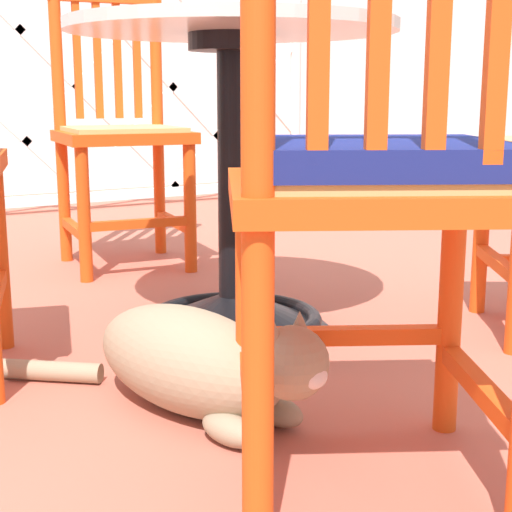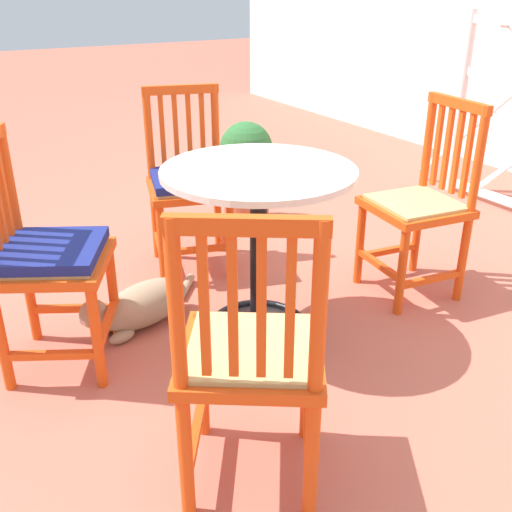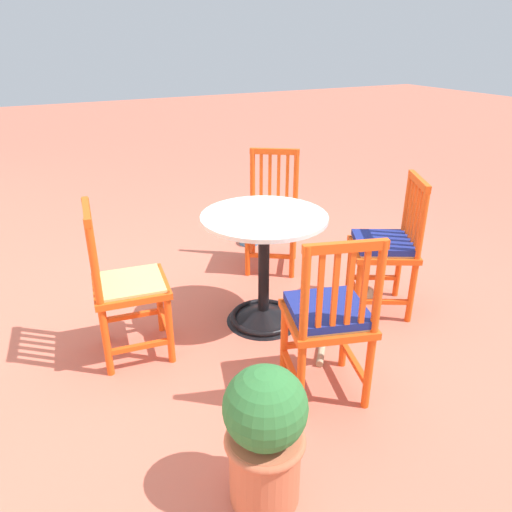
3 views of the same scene
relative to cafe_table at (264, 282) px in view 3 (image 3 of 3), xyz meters
name	(u,v)px [view 3 (image 3 of 3)]	position (x,y,z in m)	size (l,w,h in m)	color
ground_plane	(299,321)	(-0.12, -0.20, -0.28)	(24.00, 24.00, 0.00)	#BC604C
cafe_table	(264,282)	(0.00, 0.00, 0.00)	(0.76, 0.76, 0.73)	black
orange_chair_at_corner	(125,287)	(0.05, 0.84, 0.15)	(0.45, 0.45, 0.91)	#E04C14
orange_chair_tucked_in	(328,318)	(-0.75, 0.04, 0.16)	(0.50, 0.50, 0.91)	#E04C14
orange_chair_facing_out	(386,247)	(-0.21, -0.79, 0.16)	(0.54, 0.54, 0.91)	#E04C14
orange_chair_near_fence	(272,214)	(0.71, -0.45, 0.15)	(0.55, 0.55, 0.91)	#E04C14
tabby_cat	(346,314)	(-0.30, -0.43, -0.19)	(0.44, 0.67, 0.23)	#9E896B
terracotta_planter	(265,434)	(-1.17, 0.61, 0.04)	(0.32, 0.32, 0.62)	#B25B3D
pet_water_bowl	(249,241)	(1.18, -0.47, -0.26)	(0.17, 0.17, 0.05)	teal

